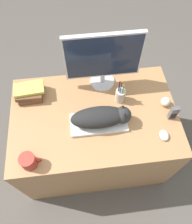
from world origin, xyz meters
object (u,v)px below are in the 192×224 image
phone (174,113)px  computer_mouse (164,135)px  coffee_mug (29,161)px  baseball (166,102)px  keyboard (99,123)px  monitor (103,59)px  cat (103,117)px  pen_cup (120,95)px  book_stack (30,92)px

phone → computer_mouse: bearing=-124.6°
coffee_mug → baseball: coffee_mug is taller
keyboard → monitor: size_ratio=0.73×
cat → coffee_mug: cat is taller
cat → pen_cup: pen_cup is taller
pen_cup → monitor: bearing=120.9°
coffee_mug → pen_cup: (0.65, 0.42, 0.01)m
keyboard → coffee_mug: 0.52m
monitor → coffee_mug: monitor is taller
computer_mouse → coffee_mug: bearing=-174.5°
cat → computer_mouse: cat is taller
keyboard → pen_cup: pen_cup is taller
cat → baseball: bearing=12.0°
keyboard → cat: 0.08m
computer_mouse → book_stack: 1.01m
monitor → baseball: monitor is taller
computer_mouse → pen_cup: pen_cup is taller
monitor → computer_mouse: (0.35, -0.51, -0.24)m
computer_mouse → pen_cup: size_ratio=0.38×
computer_mouse → coffee_mug: coffee_mug is taller
phone → keyboard: bearing=178.6°
monitor → keyboard: bearing=-101.7°
keyboard → monitor: 0.44m
monitor → computer_mouse: monitor is taller
keyboard → computer_mouse: (0.43, -0.15, 0.00)m
computer_mouse → pen_cup: (-0.24, 0.33, 0.04)m
coffee_mug → pen_cup: bearing=32.9°
keyboard → book_stack: size_ratio=1.78×
monitor → book_stack: (-0.56, -0.06, -0.21)m
cat → computer_mouse: 0.43m
computer_mouse → coffee_mug: (-0.89, -0.09, 0.03)m
cat → book_stack: bearing=149.7°
monitor → phone: monitor is taller
book_stack → coffee_mug: bearing=-88.4°
baseball → pen_cup: bearing=165.9°
pen_cup → baseball: bearing=-14.1°
computer_mouse → pen_cup: 0.42m
baseball → phone: size_ratio=0.57×
cat → computer_mouse: size_ratio=5.14×
monitor → computer_mouse: size_ratio=6.73×
monitor → pen_cup: bearing=-59.1°
computer_mouse → keyboard: bearing=160.5°
baseball → book_stack: book_stack is taller
computer_mouse → baseball: size_ratio=1.14×
keyboard → cat: (0.03, -0.00, 0.08)m
cat → coffee_mug: 0.55m
cat → phone: (0.49, -0.01, -0.03)m
monitor → cat: bearing=-96.9°
baseball → book_stack: bearing=168.6°
cat → monitor: 0.40m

